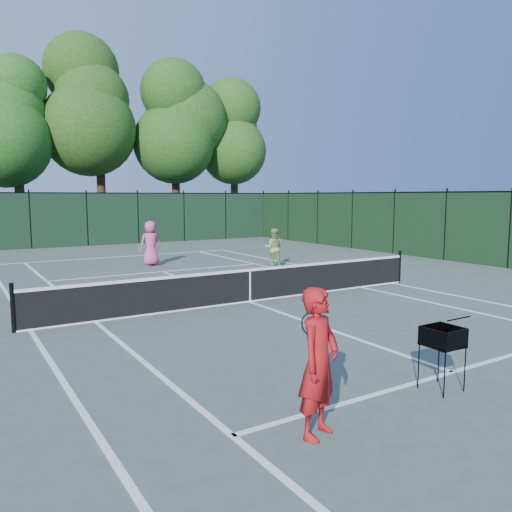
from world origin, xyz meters
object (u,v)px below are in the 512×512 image
player_pink (151,243)px  ball_hopper (443,337)px  coach (319,362)px  loose_ball_midcourt (449,337)px  player_green (274,248)px

player_pink → ball_hopper: player_pink is taller
player_pink → coach: bearing=75.6°
coach → loose_ball_midcourt: size_ratio=26.50×
coach → loose_ball_midcourt: coach is taller
coach → loose_ball_midcourt: bearing=-3.7°
loose_ball_midcourt → coach: bearing=-159.6°
ball_hopper → loose_ball_midcourt: 2.97m
player_green → loose_ball_midcourt: (-2.66, -10.28, -0.75)m
coach → player_green: coach is taller
player_pink → player_green: (4.00, -3.12, -0.14)m
coach → ball_hopper: size_ratio=1.89×
coach → ball_hopper: bearing=-20.8°
player_pink → player_green: size_ratio=1.18×
player_green → ball_hopper: 12.93m
player_pink → ball_hopper: (-1.02, -15.04, -0.12)m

